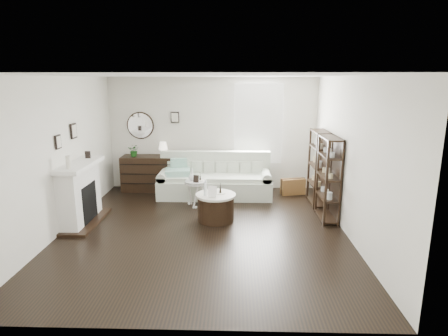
{
  "coord_description": "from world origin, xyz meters",
  "views": [
    {
      "loc": [
        0.55,
        -6.26,
        2.64
      ],
      "look_at": [
        0.34,
        0.8,
        0.96
      ],
      "focal_mm": 30.0,
      "sensor_mm": 36.0,
      "label": 1
    }
  ],
  "objects_px": {
    "sofa": "(215,182)",
    "dresser": "(149,173)",
    "drum_table": "(216,207)",
    "pedestal_table": "(196,183)"
  },
  "relations": [
    {
      "from": "sofa",
      "to": "dresser",
      "type": "relative_size",
      "value": 2.03
    },
    {
      "from": "sofa",
      "to": "drum_table",
      "type": "bearing_deg",
      "value": -86.39
    },
    {
      "from": "sofa",
      "to": "pedestal_table",
      "type": "height_order",
      "value": "sofa"
    },
    {
      "from": "pedestal_table",
      "to": "dresser",
      "type": "bearing_deg",
      "value": 137.18
    },
    {
      "from": "drum_table",
      "to": "sofa",
      "type": "bearing_deg",
      "value": 93.61
    },
    {
      "from": "dresser",
      "to": "drum_table",
      "type": "relative_size",
      "value": 1.68
    },
    {
      "from": "drum_table",
      "to": "pedestal_table",
      "type": "relative_size",
      "value": 1.35
    },
    {
      "from": "drum_table",
      "to": "pedestal_table",
      "type": "xyz_separation_m",
      "value": [
        -0.46,
        0.81,
        0.25
      ]
    },
    {
      "from": "sofa",
      "to": "drum_table",
      "type": "xyz_separation_m",
      "value": [
        0.1,
        -1.59,
        -0.06
      ]
    },
    {
      "from": "dresser",
      "to": "drum_table",
      "type": "distance_m",
      "value": 2.63
    }
  ]
}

